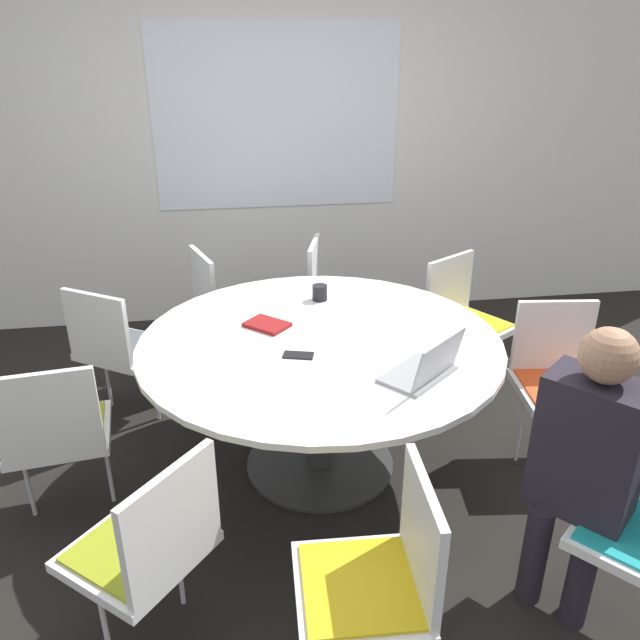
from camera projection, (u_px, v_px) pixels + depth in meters
name	position (u px, v px, depth m)	size (l,w,h in m)	color
ground_plane	(320.00, 463.00, 3.35)	(16.00, 16.00, 0.00)	black
wall_back	(277.00, 145.00, 4.67)	(8.00, 0.07, 2.70)	silver
conference_table	(320.00, 362.00, 3.09)	(1.77, 1.77, 0.75)	#333333
chair_1	(558.00, 372.00, 3.24)	(0.49, 0.47, 0.85)	white
chair_2	(463.00, 314.00, 3.92)	(0.59, 0.59, 0.85)	white
chair_3	(333.00, 291.00, 4.27)	(0.52, 0.54, 0.85)	white
chair_4	(223.00, 301.00, 4.11)	(0.54, 0.55, 0.85)	white
chair_5	(117.00, 343.00, 3.55)	(0.60, 0.59, 0.85)	white
chair_6	(56.00, 428.00, 2.77)	(0.49, 0.47, 0.85)	white
chair_7	(149.00, 542.00, 2.14)	(0.60, 0.61, 0.85)	white
chair_8	(381.00, 572.00, 2.02)	(0.44, 0.46, 0.85)	white
person_0	(587.00, 454.00, 2.27)	(0.40, 0.42, 1.20)	#231E28
laptop	(427.00, 368.00, 2.66)	(0.40, 0.39, 0.21)	#99999E
spiral_notebook	(267.00, 325.00, 3.16)	(0.26, 0.25, 0.02)	maroon
coffee_cup	(320.00, 293.00, 3.47)	(0.08, 0.08, 0.09)	black
cell_phone	(298.00, 355.00, 2.87)	(0.15, 0.10, 0.01)	black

